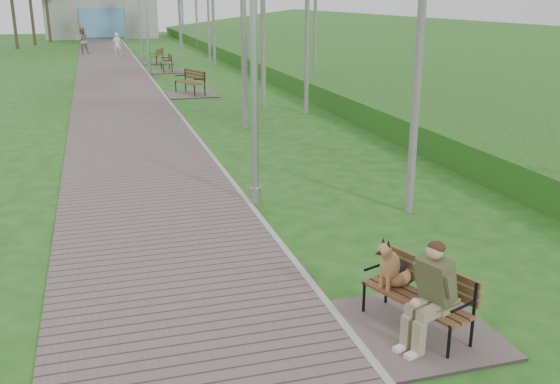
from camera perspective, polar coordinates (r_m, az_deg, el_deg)
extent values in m
plane|color=#1A5413|center=(13.12, -4.21, 0.56)|extent=(120.00, 120.00, 0.00)
cube|color=#645551|center=(34.00, -15.15, 10.50)|extent=(3.50, 67.00, 0.04)
cube|color=#999993|center=(34.09, -12.17, 10.73)|extent=(0.10, 67.00, 0.05)
cube|color=#457D2D|center=(35.64, 8.01, 11.19)|extent=(14.00, 70.00, 1.60)
cube|color=#9E9E99|center=(63.32, -16.02, 15.21)|extent=(10.00, 5.00, 4.00)
cube|color=#6099D6|center=(60.73, -15.93, 14.67)|extent=(4.00, 0.20, 2.60)
cube|color=#645551|center=(7.78, 12.42, -12.12)|extent=(1.69, 1.88, 0.04)
cube|color=brown|center=(7.57, 12.28, -9.53)|extent=(0.88, 1.47, 0.04)
cube|color=brown|center=(7.62, 13.54, -7.32)|extent=(0.52, 1.34, 0.31)
cube|color=#645551|center=(25.71, -8.11, 8.84)|extent=(1.97, 2.19, 0.04)
cube|color=brown|center=(25.64, -8.27, 9.88)|extent=(1.05, 1.71, 0.04)
cube|color=brown|center=(25.73, -7.78, 10.59)|extent=(0.63, 1.55, 0.36)
cube|color=#645551|center=(33.92, -10.24, 10.81)|extent=(1.85, 2.06, 0.04)
cube|color=brown|center=(33.87, -10.37, 11.54)|extent=(0.51, 1.56, 0.04)
cube|color=brown|center=(33.86, -9.97, 12.04)|extent=(0.08, 1.55, 0.34)
cube|color=#645551|center=(38.29, -11.15, 11.49)|extent=(1.73, 1.92, 0.04)
cube|color=brown|center=(38.25, -11.26, 12.10)|extent=(0.95, 1.50, 0.04)
cube|color=brown|center=(38.16, -10.95, 12.50)|extent=(0.59, 1.34, 0.32)
cylinder|color=#9DA0A5|center=(11.90, -2.24, -0.35)|extent=(0.22, 0.22, 0.34)
cylinder|color=#9DA0A5|center=(11.37, -2.41, 12.44)|extent=(0.13, 0.13, 5.62)
cylinder|color=#9DA0A5|center=(32.67, -11.80, 10.72)|extent=(0.21, 0.21, 0.32)
cylinder|color=#9DA0A5|center=(32.49, -12.08, 15.07)|extent=(0.13, 0.13, 5.29)
cylinder|color=#9DA0A5|center=(40.77, -12.46, 11.94)|extent=(0.20, 0.20, 0.30)
cylinder|color=#9DA0A5|center=(40.62, -12.69, 15.29)|extent=(0.12, 0.12, 5.07)
cylinder|color=#9DA0A5|center=(58.01, -13.89, 13.37)|extent=(0.18, 0.18, 0.27)
cylinder|color=#9DA0A5|center=(57.92, -14.04, 15.42)|extent=(0.11, 0.11, 4.44)
imported|color=white|center=(43.70, -14.66, 12.94)|extent=(0.57, 0.40, 1.51)
imported|color=gray|center=(45.37, -17.63, 13.03)|extent=(0.97, 0.81, 1.81)
cylinder|color=silver|center=(18.49, -3.38, 16.81)|extent=(0.17, 0.17, 7.20)
cylinder|color=silver|center=(36.09, -6.16, 16.86)|extent=(0.17, 0.17, 6.94)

